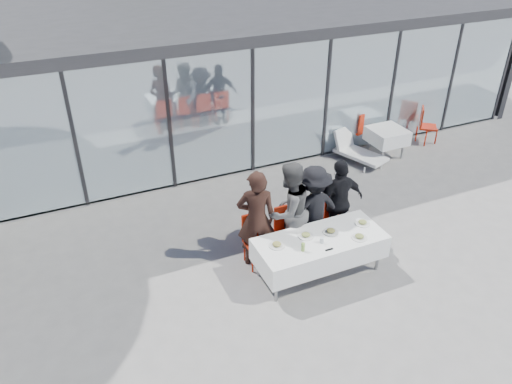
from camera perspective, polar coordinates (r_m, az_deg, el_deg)
ground at (r=8.80m, az=4.06°, el=-10.45°), size 90.00×90.00×0.00m
pavilion at (r=15.32m, az=-3.43°, el=17.10°), size 14.80×8.80×3.44m
dining_table at (r=8.75m, az=7.30°, el=-6.36°), size 2.26×0.96×0.75m
diner_a at (r=8.69m, az=0.04°, el=-3.09°), size 0.87×0.87×1.88m
diner_chair_a at (r=8.94m, az=-0.04°, el=-5.14°), size 0.44×0.44×0.97m
diner_b at (r=8.92m, az=3.77°, el=-2.16°), size 1.16×1.16×1.88m
diner_chair_b at (r=9.17m, az=3.60°, el=-4.18°), size 0.44×0.44×0.97m
diner_c at (r=9.18m, az=6.56°, el=-1.90°), size 1.16×1.16×1.71m
diner_chair_c at (r=9.38m, az=6.37°, el=-3.44°), size 0.44×0.44×0.97m
diner_d at (r=9.44m, az=9.46°, el=-1.11°), size 1.02×1.02×1.72m
diner_chair_d at (r=9.63m, az=9.21°, el=-2.66°), size 0.44×0.44×0.97m
plate_a at (r=8.36m, az=2.39°, el=-6.05°), size 0.27×0.27×0.07m
plate_b at (r=8.62m, az=5.71°, el=-4.95°), size 0.27×0.27×0.07m
plate_c at (r=8.77m, az=8.54°, el=-4.46°), size 0.27×0.27×0.07m
plate_d at (r=9.09m, az=12.07°, el=-3.44°), size 0.27×0.27×0.07m
plate_extra at (r=8.72m, az=11.73°, el=-5.04°), size 0.27×0.27×0.07m
juice_bottle at (r=8.26m, az=5.40°, el=-6.30°), size 0.06×0.06×0.15m
drinking_glasses at (r=8.49m, az=7.53°, el=-5.50°), size 0.07×0.07×0.10m
folded_eyeglasses at (r=8.37m, az=8.37°, el=-6.52°), size 0.14×0.03×0.01m
spare_table_right at (r=13.07m, az=14.74°, el=6.22°), size 0.86×0.86×0.74m
spare_chair_a at (r=14.13m, az=18.74°, el=7.41°), size 0.62×0.62×0.97m
spare_chair_b at (r=13.40m, az=11.73°, el=7.16°), size 0.57×0.57×0.97m
lounger at (r=12.84m, az=11.30°, el=4.75°), size 1.03×1.46×0.72m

